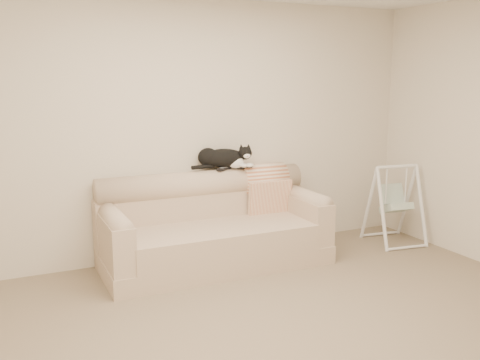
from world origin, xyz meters
The scene contains 8 objects.
ground_plane centered at (0.00, 0.00, 0.00)m, with size 5.00×5.00×0.00m, color #746453.
room_shell centered at (0.00, 0.00, 1.53)m, with size 5.04×4.04×2.60m.
sofa centered at (0.04, 1.62, 0.35)m, with size 2.20×0.93×0.90m.
remote_a centered at (0.27, 1.84, 0.91)m, with size 0.18×0.13×0.03m.
remote_b centered at (0.49, 1.84, 0.91)m, with size 0.18×0.08×0.02m.
tuxedo_cat centered at (0.27, 1.87, 1.02)m, with size 0.65×0.36×0.25m.
throw_blanket centered at (0.73, 1.84, 0.72)m, with size 0.48×0.38×0.58m.
baby_swing centered at (2.15, 1.41, 0.44)m, with size 0.61×0.64×0.89m.
Camera 1 is at (-1.85, -3.12, 1.83)m, focal length 40.00 mm.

